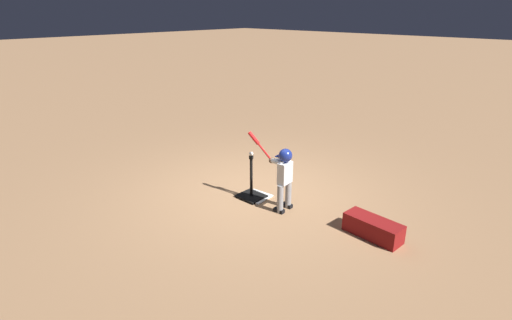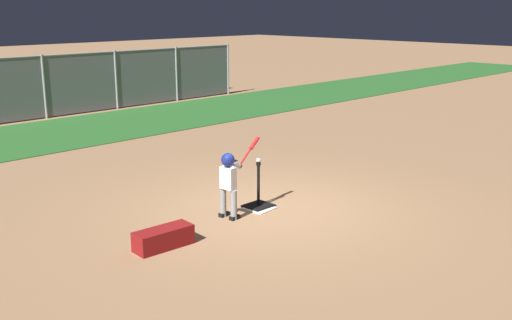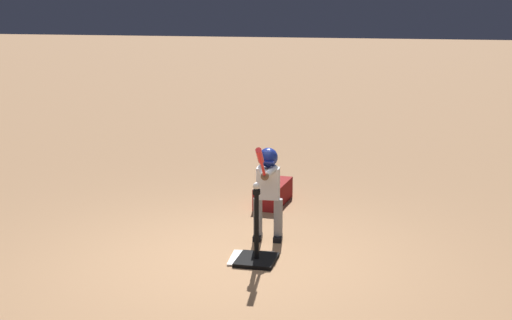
{
  "view_description": "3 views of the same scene",
  "coord_description": "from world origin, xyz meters",
  "px_view_note": "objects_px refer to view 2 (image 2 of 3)",
  "views": [
    {
      "loc": [
        -4.47,
        4.75,
        3.1
      ],
      "look_at": [
        -0.15,
        0.16,
        0.69
      ],
      "focal_mm": 28.0,
      "sensor_mm": 36.0,
      "label": 1
    },
    {
      "loc": [
        -6.84,
        -6.46,
        3.25
      ],
      "look_at": [
        -0.12,
        0.27,
        0.81
      ],
      "focal_mm": 42.0,
      "sensor_mm": 36.0,
      "label": 2
    },
    {
      "loc": [
        6.66,
        1.84,
        2.64
      ],
      "look_at": [
        -0.76,
        0.07,
        0.93
      ],
      "focal_mm": 50.0,
      "sensor_mm": 36.0,
      "label": 3
    }
  ],
  "objects_px": {
    "batter_child": "(230,177)",
    "bleachers_right_center": "(171,81)",
    "equipment_bag": "(163,238)",
    "baseball": "(258,160)",
    "batting_tee": "(258,201)"
  },
  "relations": [
    {
      "from": "batter_child",
      "to": "bleachers_right_center",
      "type": "bearing_deg",
      "value": 56.53
    },
    {
      "from": "batter_child",
      "to": "baseball",
      "type": "bearing_deg",
      "value": 2.83
    },
    {
      "from": "batting_tee",
      "to": "baseball",
      "type": "bearing_deg",
      "value": 116.57
    },
    {
      "from": "batter_child",
      "to": "bleachers_right_center",
      "type": "relative_size",
      "value": 0.31
    },
    {
      "from": "equipment_bag",
      "to": "bleachers_right_center",
      "type": "bearing_deg",
      "value": 56.16
    },
    {
      "from": "batter_child",
      "to": "bleachers_right_center",
      "type": "height_order",
      "value": "batter_child"
    },
    {
      "from": "bleachers_right_center",
      "to": "equipment_bag",
      "type": "bearing_deg",
      "value": -127.56
    },
    {
      "from": "batting_tee",
      "to": "baseball",
      "type": "height_order",
      "value": "baseball"
    },
    {
      "from": "batting_tee",
      "to": "bleachers_right_center",
      "type": "height_order",
      "value": "bleachers_right_center"
    },
    {
      "from": "batter_child",
      "to": "baseball",
      "type": "height_order",
      "value": "batter_child"
    },
    {
      "from": "batter_child",
      "to": "equipment_bag",
      "type": "distance_m",
      "value": 1.6
    },
    {
      "from": "baseball",
      "to": "equipment_bag",
      "type": "distance_m",
      "value": 2.28
    },
    {
      "from": "batter_child",
      "to": "baseball",
      "type": "xyz_separation_m",
      "value": [
        0.67,
        0.03,
        0.14
      ]
    },
    {
      "from": "equipment_bag",
      "to": "baseball",
      "type": "bearing_deg",
      "value": 11.26
    },
    {
      "from": "baseball",
      "to": "bleachers_right_center",
      "type": "relative_size",
      "value": 0.02
    }
  ]
}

